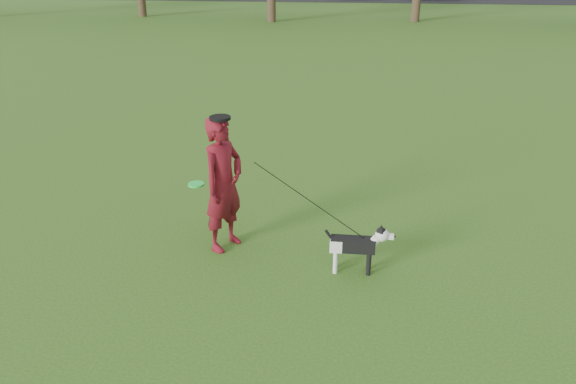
# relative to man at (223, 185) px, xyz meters

# --- Properties ---
(ground) EXTENTS (120.00, 120.00, 0.00)m
(ground) POSITION_rel_man_xyz_m (1.22, -0.35, -1.00)
(ground) COLOR #285116
(ground) RESTS_ON ground
(man) EXTENTS (0.76, 0.87, 1.99)m
(man) POSITION_rel_man_xyz_m (0.00, 0.00, 0.00)
(man) COLOR #5D0D22
(man) RESTS_ON ground
(dog) EXTENTS (0.95, 0.19, 0.72)m
(dog) POSITION_rel_man_xyz_m (1.94, -0.51, -0.56)
(dog) COLOR black
(dog) RESTS_ON ground
(man_held_items) EXTENTS (2.56, 0.66, 1.52)m
(man_held_items) POSITION_rel_man_xyz_m (1.26, -0.29, -0.06)
(man_held_items) COLOR #1DE544
(man_held_items) RESTS_ON ground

